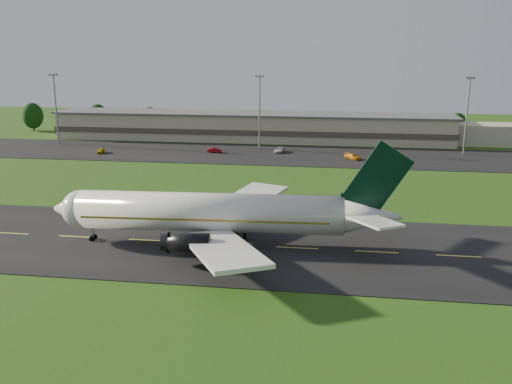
# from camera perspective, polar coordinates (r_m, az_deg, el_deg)

# --- Properties ---
(ground) EXTENTS (360.00, 360.00, 0.00)m
(ground) POSITION_cam_1_polar(r_m,az_deg,el_deg) (85.78, -10.71, -4.83)
(ground) COLOR #264A12
(ground) RESTS_ON ground
(taxiway) EXTENTS (220.00, 30.00, 0.10)m
(taxiway) POSITION_cam_1_polar(r_m,az_deg,el_deg) (85.76, -10.71, -4.79)
(taxiway) COLOR black
(taxiway) RESTS_ON ground
(apron) EXTENTS (260.00, 30.00, 0.10)m
(apron) POSITION_cam_1_polar(r_m,az_deg,el_deg) (153.42, -1.93, 3.86)
(apron) COLOR black
(apron) RESTS_ON ground
(airliner) EXTENTS (51.30, 42.11, 15.57)m
(airliner) POSITION_cam_1_polar(r_m,az_deg,el_deg) (81.67, -4.07, -2.15)
(airliner) COLOR white
(airliner) RESTS_ON ground
(terminal) EXTENTS (145.00, 16.00, 8.40)m
(terminal) POSITION_cam_1_polar(r_m,az_deg,el_deg) (175.45, 1.57, 6.48)
(terminal) COLOR #BFB492
(terminal) RESTS_ON ground
(light_mast_west) EXTENTS (2.40, 1.20, 20.35)m
(light_mast_west) POSITION_cam_1_polar(r_m,az_deg,el_deg) (177.46, -19.43, 8.62)
(light_mast_west) COLOR gray
(light_mast_west) RESTS_ON ground
(light_mast_centre) EXTENTS (2.40, 1.20, 20.35)m
(light_mast_centre) POSITION_cam_1_polar(r_m,az_deg,el_deg) (158.70, 0.36, 8.84)
(light_mast_centre) COLOR gray
(light_mast_centre) RESTS_ON ground
(light_mast_east) EXTENTS (2.40, 1.20, 20.35)m
(light_mast_east) POSITION_cam_1_polar(r_m,az_deg,el_deg) (160.40, 20.40, 8.02)
(light_mast_east) COLOR gray
(light_mast_east) RESTS_ON ground
(tree_line) EXTENTS (199.74, 9.36, 11.01)m
(tree_line) POSITION_cam_1_polar(r_m,az_deg,el_deg) (182.98, 10.08, 6.94)
(tree_line) COLOR black
(tree_line) RESTS_ON ground
(service_vehicle_a) EXTENTS (2.30, 4.20, 1.36)m
(service_vehicle_a) POSITION_cam_1_polar(r_m,az_deg,el_deg) (159.24, -15.26, 4.02)
(service_vehicle_a) COLOR #C3AE0B
(service_vehicle_a) RESTS_ON apron
(service_vehicle_b) EXTENTS (4.00, 1.80, 1.27)m
(service_vehicle_b) POSITION_cam_1_polar(r_m,az_deg,el_deg) (154.84, -4.17, 4.19)
(service_vehicle_b) COLOR maroon
(service_vehicle_b) RESTS_ON apron
(service_vehicle_c) EXTENTS (2.68, 4.99, 1.33)m
(service_vehicle_c) POSITION_cam_1_polar(r_m,az_deg,el_deg) (154.93, 2.36, 4.23)
(service_vehicle_c) COLOR silver
(service_vehicle_c) RESTS_ON apron
(service_vehicle_d) EXTENTS (4.78, 4.83, 1.40)m
(service_vehicle_d) POSITION_cam_1_polar(r_m,az_deg,el_deg) (147.07, 9.66, 3.52)
(service_vehicle_d) COLOR orange
(service_vehicle_d) RESTS_ON apron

